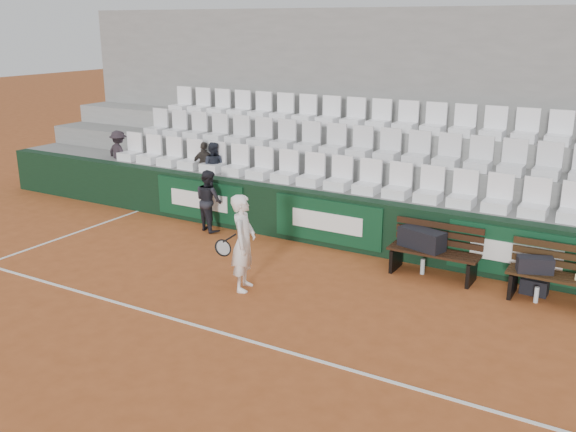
# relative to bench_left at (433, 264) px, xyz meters

# --- Properties ---
(ground) EXTENTS (80.00, 80.00, 0.00)m
(ground) POSITION_rel_bench_left_xyz_m (-1.97, -3.45, -0.23)
(ground) COLOR #AB5326
(ground) RESTS_ON ground
(court_baseline) EXTENTS (18.00, 0.06, 0.01)m
(court_baseline) POSITION_rel_bench_left_xyz_m (-1.97, -3.45, -0.22)
(court_baseline) COLOR white
(court_baseline) RESTS_ON ground
(back_barrier) EXTENTS (18.00, 0.34, 1.00)m
(back_barrier) POSITION_rel_bench_left_xyz_m (-1.90, 0.54, 0.28)
(back_barrier) COLOR black
(back_barrier) RESTS_ON ground
(grandstand_tier_front) EXTENTS (18.00, 0.95, 1.00)m
(grandstand_tier_front) POSITION_rel_bench_left_xyz_m (-1.97, 1.17, 0.28)
(grandstand_tier_front) COLOR gray
(grandstand_tier_front) RESTS_ON ground
(grandstand_tier_mid) EXTENTS (18.00, 0.95, 1.45)m
(grandstand_tier_mid) POSITION_rel_bench_left_xyz_m (-1.97, 2.12, 0.50)
(grandstand_tier_mid) COLOR gray
(grandstand_tier_mid) RESTS_ON ground
(grandstand_tier_back) EXTENTS (18.00, 0.95, 1.90)m
(grandstand_tier_back) POSITION_rel_bench_left_xyz_m (-1.97, 3.07, 0.72)
(grandstand_tier_back) COLOR gray
(grandstand_tier_back) RESTS_ON ground
(grandstand_rear_wall) EXTENTS (18.00, 0.30, 4.40)m
(grandstand_rear_wall) POSITION_rel_bench_left_xyz_m (-1.97, 3.70, 1.98)
(grandstand_rear_wall) COLOR gray
(grandstand_rear_wall) RESTS_ON ground
(seat_row_front) EXTENTS (11.90, 0.44, 0.63)m
(seat_row_front) POSITION_rel_bench_left_xyz_m (-1.97, 1.00, 1.09)
(seat_row_front) COLOR white
(seat_row_front) RESTS_ON grandstand_tier_front
(seat_row_mid) EXTENTS (11.90, 0.44, 0.63)m
(seat_row_mid) POSITION_rel_bench_left_xyz_m (-1.97, 1.95, 1.54)
(seat_row_mid) COLOR silver
(seat_row_mid) RESTS_ON grandstand_tier_mid
(seat_row_back) EXTENTS (11.90, 0.44, 0.63)m
(seat_row_back) POSITION_rel_bench_left_xyz_m (-1.97, 2.90, 1.99)
(seat_row_back) COLOR white
(seat_row_back) RESTS_ON grandstand_tier_back
(bench_left) EXTENTS (1.50, 0.56, 0.45)m
(bench_left) POSITION_rel_bench_left_xyz_m (0.00, 0.00, 0.00)
(bench_left) COLOR black
(bench_left) RESTS_ON ground
(bench_right) EXTENTS (1.50, 0.56, 0.45)m
(bench_right) POSITION_rel_bench_left_xyz_m (1.97, -0.11, 0.00)
(bench_right) COLOR #352010
(bench_right) RESTS_ON ground
(sports_bag_left) EXTENTS (0.83, 0.54, 0.33)m
(sports_bag_left) POSITION_rel_bench_left_xyz_m (-0.23, 0.03, 0.39)
(sports_bag_left) COLOR black
(sports_bag_left) RESTS_ON bench_left
(sports_bag_right) EXTENTS (0.57, 0.40, 0.24)m
(sports_bag_right) POSITION_rel_bench_left_xyz_m (1.62, -0.14, 0.35)
(sports_bag_right) COLOR black
(sports_bag_right) RESTS_ON bench_right
(sports_bag_ground) EXTENTS (0.41, 0.26, 0.25)m
(sports_bag_ground) POSITION_rel_bench_left_xyz_m (1.61, 0.11, -0.10)
(sports_bag_ground) COLOR black
(sports_bag_ground) RESTS_ON ground
(water_bottle_near) EXTENTS (0.08, 0.08, 0.27)m
(water_bottle_near) POSITION_rel_bench_left_xyz_m (-0.18, 0.02, -0.09)
(water_bottle_near) COLOR silver
(water_bottle_near) RESTS_ON ground
(water_bottle_far) EXTENTS (0.07, 0.07, 0.25)m
(water_bottle_far) POSITION_rel_bench_left_xyz_m (1.70, -0.22, -0.10)
(water_bottle_far) COLOR silver
(water_bottle_far) RESTS_ON ground
(tennis_player) EXTENTS (0.76, 0.66, 1.56)m
(tennis_player) POSITION_rel_bench_left_xyz_m (-2.43, -2.02, 0.55)
(tennis_player) COLOR white
(tennis_player) RESTS_ON ground
(ball_kid) EXTENTS (0.75, 0.67, 1.26)m
(ball_kid) POSITION_rel_bench_left_xyz_m (-4.74, 0.13, 0.40)
(ball_kid) COLOR black
(ball_kid) RESTS_ON ground
(spectator_a) EXTENTS (0.76, 0.51, 1.10)m
(spectator_a) POSITION_rel_bench_left_xyz_m (-8.06, 1.05, 1.32)
(spectator_a) COLOR #271F25
(spectator_a) RESTS_ON grandstand_tier_front
(spectator_b) EXTENTS (0.66, 0.37, 1.06)m
(spectator_b) POSITION_rel_bench_left_xyz_m (-5.52, 1.05, 1.30)
(spectator_b) COLOR #2F2925
(spectator_b) RESTS_ON grandstand_tier_front
(spectator_c) EXTENTS (0.63, 0.56, 1.08)m
(spectator_c) POSITION_rel_bench_left_xyz_m (-5.30, 1.05, 1.31)
(spectator_c) COLOR #1E222D
(spectator_c) RESTS_ON grandstand_tier_front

